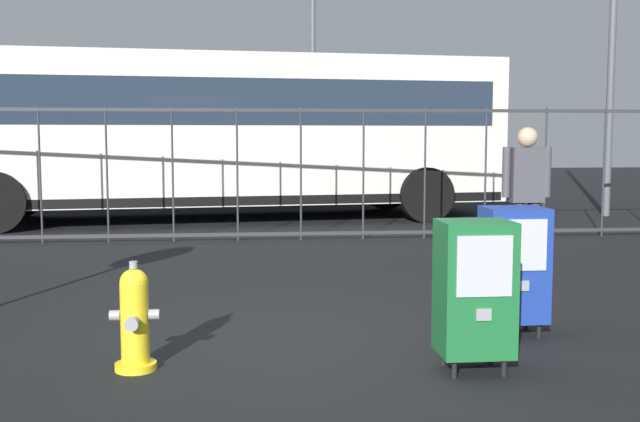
{
  "coord_description": "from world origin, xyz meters",
  "views": [
    {
      "loc": [
        -0.39,
        -5.7,
        1.59
      ],
      "look_at": [
        0.3,
        1.2,
        0.9
      ],
      "focal_mm": 43.25,
      "sensor_mm": 36.0,
      "label": 1
    }
  ],
  "objects_px": {
    "pedestrian": "(526,193)",
    "newspaper_box_secondary": "(514,264)",
    "bus_far": "(204,130)",
    "bus_near": "(216,128)",
    "street_light_near_right": "(313,56)",
    "fire_hydrant": "(135,319)",
    "newspaper_box_primary": "(475,288)"
  },
  "relations": [
    {
      "from": "newspaper_box_primary",
      "to": "bus_far",
      "type": "xyz_separation_m",
      "value": [
        -2.47,
        14.12,
        1.14
      ]
    },
    {
      "from": "fire_hydrant",
      "to": "newspaper_box_primary",
      "type": "distance_m",
      "value": 2.3
    },
    {
      "from": "bus_near",
      "to": "bus_far",
      "type": "height_order",
      "value": "same"
    },
    {
      "from": "newspaper_box_secondary",
      "to": "bus_far",
      "type": "height_order",
      "value": "bus_far"
    },
    {
      "from": "fire_hydrant",
      "to": "bus_far",
      "type": "distance_m",
      "value": 13.94
    },
    {
      "from": "newspaper_box_secondary",
      "to": "newspaper_box_primary",
      "type": "bearing_deg",
      "value": -123.49
    },
    {
      "from": "fire_hydrant",
      "to": "newspaper_box_secondary",
      "type": "relative_size",
      "value": 0.73
    },
    {
      "from": "fire_hydrant",
      "to": "newspaper_box_primary",
      "type": "xyz_separation_m",
      "value": [
        2.27,
        -0.25,
        0.22
      ]
    },
    {
      "from": "fire_hydrant",
      "to": "newspaper_box_secondary",
      "type": "xyz_separation_m",
      "value": [
        2.86,
        0.65,
        0.22
      ]
    },
    {
      "from": "newspaper_box_secondary",
      "to": "street_light_near_right",
      "type": "xyz_separation_m",
      "value": [
        -0.21,
        15.22,
        3.14
      ]
    },
    {
      "from": "newspaper_box_primary",
      "to": "newspaper_box_secondary",
      "type": "height_order",
      "value": "same"
    },
    {
      "from": "pedestrian",
      "to": "newspaper_box_secondary",
      "type": "bearing_deg",
      "value": -112.62
    },
    {
      "from": "newspaper_box_primary",
      "to": "street_light_near_right",
      "type": "distance_m",
      "value": 16.42
    },
    {
      "from": "newspaper_box_primary",
      "to": "pedestrian",
      "type": "xyz_separation_m",
      "value": [
        1.56,
        3.22,
        0.38
      ]
    },
    {
      "from": "fire_hydrant",
      "to": "street_light_near_right",
      "type": "bearing_deg",
      "value": 80.5
    },
    {
      "from": "fire_hydrant",
      "to": "bus_near",
      "type": "xyz_separation_m",
      "value": [
        0.25,
        9.31,
        1.36
      ]
    },
    {
      "from": "newspaper_box_secondary",
      "to": "bus_far",
      "type": "relative_size",
      "value": 0.1
    },
    {
      "from": "street_light_near_right",
      "to": "pedestrian",
      "type": "bearing_deg",
      "value": -84.79
    },
    {
      "from": "fire_hydrant",
      "to": "bus_near",
      "type": "bearing_deg",
      "value": 88.45
    },
    {
      "from": "bus_far",
      "to": "street_light_near_right",
      "type": "bearing_deg",
      "value": 32.99
    },
    {
      "from": "bus_far",
      "to": "newspaper_box_primary",
      "type": "bearing_deg",
      "value": -82.04
    },
    {
      "from": "newspaper_box_primary",
      "to": "bus_far",
      "type": "distance_m",
      "value": 14.38
    },
    {
      "from": "newspaper_box_primary",
      "to": "bus_near",
      "type": "distance_m",
      "value": 9.83
    },
    {
      "from": "newspaper_box_secondary",
      "to": "pedestrian",
      "type": "height_order",
      "value": "pedestrian"
    },
    {
      "from": "street_light_near_right",
      "to": "newspaper_box_primary",
      "type": "bearing_deg",
      "value": -91.37
    },
    {
      "from": "newspaper_box_primary",
      "to": "bus_far",
      "type": "relative_size",
      "value": 0.1
    },
    {
      "from": "pedestrian",
      "to": "bus_far",
      "type": "distance_m",
      "value": 11.65
    },
    {
      "from": "newspaper_box_secondary",
      "to": "bus_near",
      "type": "height_order",
      "value": "bus_near"
    },
    {
      "from": "newspaper_box_primary",
      "to": "pedestrian",
      "type": "distance_m",
      "value": 3.6
    },
    {
      "from": "newspaper_box_primary",
      "to": "newspaper_box_secondary",
      "type": "relative_size",
      "value": 1.0
    },
    {
      "from": "fire_hydrant",
      "to": "newspaper_box_secondary",
      "type": "height_order",
      "value": "newspaper_box_secondary"
    },
    {
      "from": "pedestrian",
      "to": "bus_near",
      "type": "distance_m",
      "value": 7.32
    }
  ]
}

